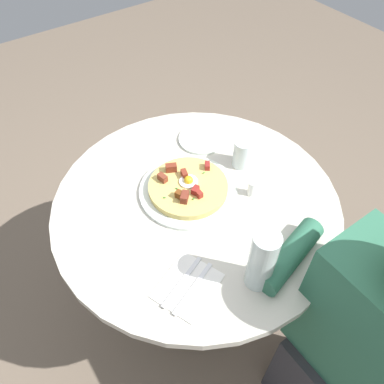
% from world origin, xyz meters
% --- Properties ---
extents(ground_plane, '(6.00, 6.00, 0.00)m').
position_xyz_m(ground_plane, '(0.00, 0.00, 0.00)').
color(ground_plane, '#6B5B4C').
extents(dining_table, '(0.94, 0.94, 0.73)m').
position_xyz_m(dining_table, '(0.00, 0.00, 0.56)').
color(dining_table, beige).
rests_on(dining_table, ground_plane).
extents(person_seated, '(0.53, 0.34, 1.14)m').
position_xyz_m(person_seated, '(-0.60, -0.15, 0.51)').
color(person_seated, '#2D2D33').
rests_on(person_seated, ground_plane).
extents(pizza_plate, '(0.33, 0.33, 0.01)m').
position_xyz_m(pizza_plate, '(0.05, 0.00, 0.74)').
color(pizza_plate, silver).
rests_on(pizza_plate, dining_table).
extents(breakfast_pizza, '(0.26, 0.26, 0.05)m').
position_xyz_m(breakfast_pizza, '(0.05, 0.00, 0.76)').
color(breakfast_pizza, tan).
rests_on(breakfast_pizza, pizza_plate).
extents(bread_plate, '(0.17, 0.17, 0.01)m').
position_xyz_m(bread_plate, '(0.23, -0.19, 0.74)').
color(bread_plate, silver).
rests_on(bread_plate, dining_table).
extents(napkin, '(0.19, 0.21, 0.00)m').
position_xyz_m(napkin, '(-0.23, 0.20, 0.73)').
color(napkin, white).
rests_on(napkin, dining_table).
extents(fork, '(0.08, 0.17, 0.00)m').
position_xyz_m(fork, '(-0.22, 0.21, 0.74)').
color(fork, silver).
rests_on(fork, napkin).
extents(knife, '(0.08, 0.17, 0.00)m').
position_xyz_m(knife, '(-0.25, 0.19, 0.74)').
color(knife, silver).
rests_on(knife, napkin).
extents(water_glass, '(0.07, 0.07, 0.10)m').
position_xyz_m(water_glass, '(0.04, -0.23, 0.78)').
color(water_glass, silver).
rests_on(water_glass, dining_table).
extents(water_bottle, '(0.07, 0.07, 0.21)m').
position_xyz_m(water_bottle, '(-0.33, 0.03, 0.84)').
color(water_bottle, silver).
rests_on(water_bottle, dining_table).
extents(salt_shaker, '(0.03, 0.03, 0.06)m').
position_xyz_m(salt_shaker, '(-0.08, -0.16, 0.76)').
color(salt_shaker, white).
rests_on(salt_shaker, dining_table).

